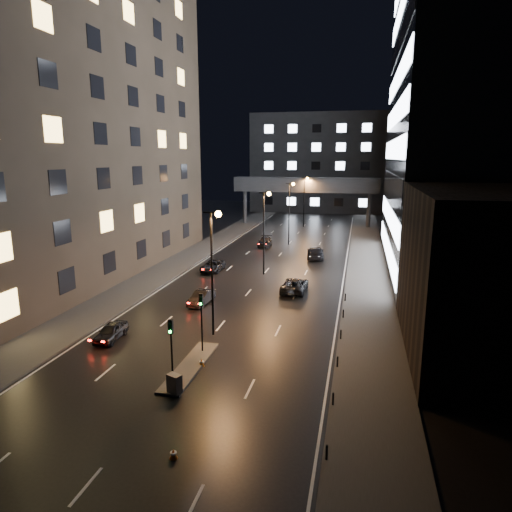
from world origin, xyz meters
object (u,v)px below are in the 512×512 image
object	(u,v)px
car_away_a	(111,332)
utility_cabinet	(174,384)
car_away_d	(265,242)
car_away_b	(202,297)
car_away_c	(213,266)
car_toward_b	(315,253)
car_toward_a	(295,285)

from	to	relation	value
car_away_a	utility_cabinet	distance (m)	10.80
car_away_d	utility_cabinet	world-z (taller)	car_away_d
car_away_b	car_away_c	xyz separation A→B (m)	(-3.04, 12.73, 0.02)
car_away_a	car_away_c	size ratio (longest dim) A/B	0.79
car_away_a	car_toward_b	distance (m)	35.70
car_toward_a	utility_cabinet	bearing A→B (deg)	81.63
utility_cabinet	car_toward_a	bearing A→B (deg)	103.22
car_away_c	car_toward_a	size ratio (longest dim) A/B	0.91
car_away_c	car_away_d	size ratio (longest dim) A/B	0.97
car_away_a	car_toward_a	xyz separation A→B (m)	(12.35, 16.30, 0.09)
car_away_a	car_away_d	world-z (taller)	car_away_d
car_toward_a	car_toward_b	world-z (taller)	car_toward_b
car_away_a	car_away_d	bearing A→B (deg)	81.43
car_away_b	car_toward_a	size ratio (longest dim) A/B	0.75
car_toward_b	car_away_b	bearing A→B (deg)	63.26
car_away_c	car_toward_b	world-z (taller)	car_toward_b
car_toward_a	car_away_a	bearing A→B (deg)	54.42
utility_cabinet	car_away_c	bearing A→B (deg)	126.98
car_away_a	car_away_b	distance (m)	10.83
car_toward_a	car_toward_b	size ratio (longest dim) A/B	0.94
car_away_c	car_away_d	world-z (taller)	car_away_d
car_away_a	car_away_c	bearing A→B (deg)	84.78
car_away_b	car_away_d	distance (m)	30.40
car_away_a	utility_cabinet	world-z (taller)	utility_cabinet
car_away_c	utility_cabinet	distance (m)	30.61
car_toward_a	car_toward_b	distance (m)	16.99
car_away_d	utility_cabinet	distance (m)	47.58
car_away_a	car_toward_a	world-z (taller)	car_toward_a
car_away_b	car_toward_a	world-z (taller)	car_toward_a
car_away_a	car_toward_b	world-z (taller)	car_toward_b
car_away_c	car_toward_b	bearing A→B (deg)	41.41
car_away_a	car_away_d	xyz separation A→B (m)	(4.08, 40.47, 0.07)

